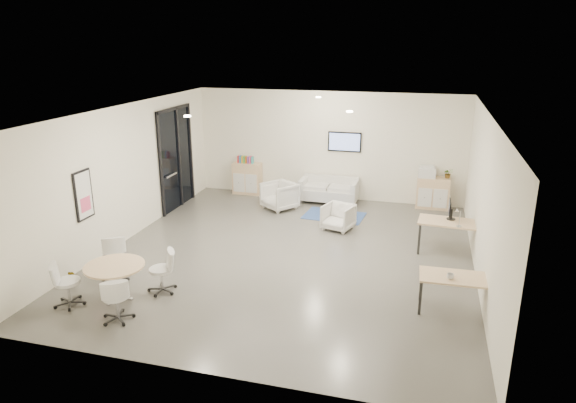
# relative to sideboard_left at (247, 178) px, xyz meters

# --- Properties ---
(room_shell) EXTENTS (9.60, 10.60, 4.80)m
(room_shell) POSITION_rel_sideboard_left_xyz_m (2.48, -4.25, 1.12)
(room_shell) COLOR #54534D
(room_shell) RESTS_ON ground
(glass_door) EXTENTS (0.09, 1.90, 2.85)m
(glass_door) POSITION_rel_sideboard_left_xyz_m (-1.47, -1.74, 1.02)
(glass_door) COLOR black
(glass_door) RESTS_ON room_shell
(artwork) EXTENTS (0.05, 0.54, 1.04)m
(artwork) POSITION_rel_sideboard_left_xyz_m (-1.49, -5.85, 1.06)
(artwork) COLOR black
(artwork) RESTS_ON room_shell
(wall_tv) EXTENTS (0.98, 0.06, 0.58)m
(wall_tv) POSITION_rel_sideboard_left_xyz_m (2.98, 0.21, 1.27)
(wall_tv) COLOR black
(wall_tv) RESTS_ON room_shell
(ceiling_spots) EXTENTS (3.14, 4.14, 0.03)m
(ceiling_spots) POSITION_rel_sideboard_left_xyz_m (2.28, -3.42, 2.70)
(ceiling_spots) COLOR #FFEAC6
(ceiling_spots) RESTS_ON room_shell
(sideboard_left) EXTENTS (0.86, 0.45, 0.97)m
(sideboard_left) POSITION_rel_sideboard_left_xyz_m (0.00, 0.00, 0.00)
(sideboard_left) COLOR #D7B181
(sideboard_left) RESTS_ON room_shell
(sideboard_right) EXTENTS (0.90, 0.44, 0.90)m
(sideboard_right) POSITION_rel_sideboard_left_xyz_m (5.59, 0.00, -0.03)
(sideboard_right) COLOR #D7B181
(sideboard_right) RESTS_ON room_shell
(books) EXTENTS (0.50, 0.14, 0.22)m
(books) POSITION_rel_sideboard_left_xyz_m (-0.04, 0.00, 0.60)
(books) COLOR red
(books) RESTS_ON sideboard_left
(printer) EXTENTS (0.48, 0.41, 0.33)m
(printer) POSITION_rel_sideboard_left_xyz_m (5.38, 0.01, 0.58)
(printer) COLOR white
(printer) RESTS_ON sideboard_right
(loveseat) EXTENTS (1.69, 0.88, 0.63)m
(loveseat) POSITION_rel_sideboard_left_xyz_m (2.63, -0.18, -0.14)
(loveseat) COLOR beige
(loveseat) RESTS_ON room_shell
(blue_rug) EXTENTS (1.69, 1.20, 0.01)m
(blue_rug) POSITION_rel_sideboard_left_xyz_m (3.01, -1.40, -0.48)
(blue_rug) COLOR #2C4B86
(blue_rug) RESTS_ON room_shell
(armchair_left) EXTENTS (1.12, 1.11, 0.85)m
(armchair_left) POSITION_rel_sideboard_left_xyz_m (1.39, -1.21, -0.06)
(armchair_left) COLOR beige
(armchair_left) RESTS_ON room_shell
(armchair_right) EXTENTS (0.85, 0.82, 0.72)m
(armchair_right) POSITION_rel_sideboard_left_xyz_m (3.29, -2.39, -0.12)
(armchair_right) COLOR beige
(armchair_right) RESTS_ON room_shell
(desk_rear) EXTENTS (1.46, 0.81, 0.74)m
(desk_rear) POSITION_rel_sideboard_left_xyz_m (5.97, -3.18, 0.18)
(desk_rear) COLOR #D7B181
(desk_rear) RESTS_ON room_shell
(desk_front) EXTENTS (1.32, 0.69, 0.68)m
(desk_front) POSITION_rel_sideboard_left_xyz_m (6.00, -5.92, 0.12)
(desk_front) COLOR #D7B181
(desk_front) RESTS_ON room_shell
(monitor) EXTENTS (0.20, 0.50, 0.44)m
(monitor) POSITION_rel_sideboard_left_xyz_m (5.93, -3.03, 0.49)
(monitor) COLOR black
(monitor) RESTS_ON desk_rear
(round_table) EXTENTS (1.10, 1.10, 0.67)m
(round_table) POSITION_rel_sideboard_left_xyz_m (-0.08, -7.07, 0.10)
(round_table) COLOR #D7B181
(round_table) RESTS_ON room_shell
(meeting_chairs) EXTENTS (2.18, 2.18, 0.82)m
(meeting_chairs) POSITION_rel_sideboard_left_xyz_m (-0.08, -7.07, -0.07)
(meeting_chairs) COLOR white
(meeting_chairs) RESTS_ON room_shell
(plant_cabinet) EXTENTS (0.33, 0.35, 0.22)m
(plant_cabinet) POSITION_rel_sideboard_left_xyz_m (5.95, 0.03, 0.53)
(plant_cabinet) COLOR #3F7F3F
(plant_cabinet) RESTS_ON sideboard_right
(plant_floor) EXTENTS (0.28, 0.36, 0.14)m
(plant_floor) POSITION_rel_sideboard_left_xyz_m (-1.22, -6.84, -0.41)
(plant_floor) COLOR #3F7F3F
(plant_floor) RESTS_ON room_shell
(cup) EXTENTS (0.14, 0.13, 0.12)m
(cup) POSITION_rel_sideboard_left_xyz_m (5.87, -6.05, 0.26)
(cup) COLOR white
(cup) RESTS_ON desk_front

